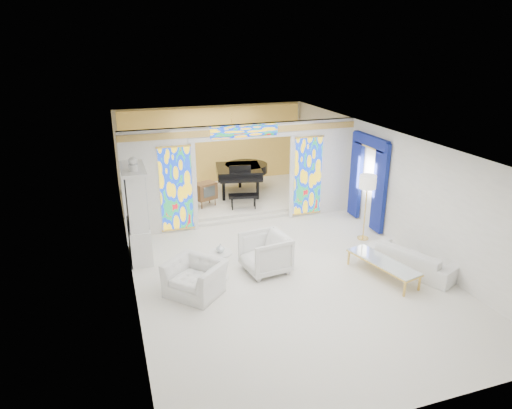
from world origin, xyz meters
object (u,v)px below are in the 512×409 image
object	(u,v)px
coffee_table	(383,262)
tv_console	(205,191)
armchair_right	(265,253)
armchair_left	(195,278)
sofa	(413,259)
grand_piano	(242,171)
china_cabinet	(137,214)

from	to	relation	value
coffee_table	tv_console	size ratio (longest dim) A/B	2.49
armchair_right	coffee_table	size ratio (longest dim) A/B	0.53
armchair_left	sofa	xyz separation A→B (m)	(5.18, -0.60, -0.07)
grand_piano	tv_console	xyz separation A→B (m)	(-1.54, -1.00, -0.27)
china_cabinet	armchair_left	distance (m)	2.57
armchair_left	grand_piano	size ratio (longest dim) A/B	0.39
china_cabinet	grand_piano	world-z (taller)	china_cabinet
china_cabinet	armchair_right	world-z (taller)	china_cabinet
china_cabinet	sofa	bearing A→B (deg)	-24.73
armchair_left	grand_piano	world-z (taller)	grand_piano
armchair_left	armchair_right	bearing A→B (deg)	61.43
grand_piano	armchair_right	bearing A→B (deg)	-90.26
grand_piano	tv_console	distance (m)	1.86
armchair_right	sofa	distance (m)	3.56
tv_console	grand_piano	bearing A→B (deg)	11.38
armchair_right	coffee_table	bearing A→B (deg)	57.78
china_cabinet	grand_piano	bearing A→B (deg)	43.73
tv_console	armchair_right	bearing A→B (deg)	-105.56
armchair_right	coffee_table	xyz separation A→B (m)	(2.51, -1.15, -0.09)
armchair_left	china_cabinet	bearing A→B (deg)	160.12
armchair_left	grand_piano	xyz separation A→B (m)	(2.86, 5.92, 0.58)
armchair_right	tv_console	xyz separation A→B (m)	(-0.47, 4.44, 0.21)
armchair_right	sofa	bearing A→B (deg)	64.55
china_cabinet	armchair_left	bearing A→B (deg)	-66.20
grand_piano	tv_console	world-z (taller)	grand_piano
tv_console	sofa	bearing A→B (deg)	-76.66
coffee_table	sofa	bearing A→B (deg)	3.99
armchair_left	armchair_right	world-z (taller)	armchair_right
china_cabinet	coffee_table	distance (m)	6.08
coffee_table	grand_piano	xyz separation A→B (m)	(-1.44, 6.58, 0.57)
china_cabinet	grand_piano	size ratio (longest dim) A/B	0.92
armchair_right	grand_piano	bearing A→B (deg)	161.16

